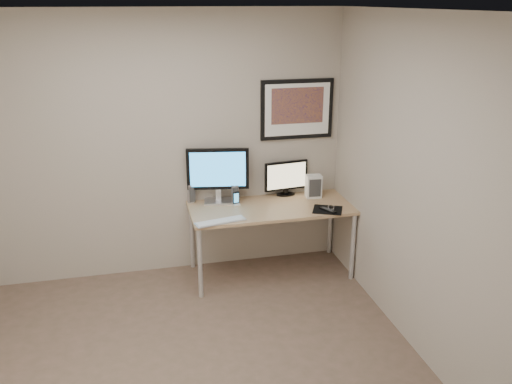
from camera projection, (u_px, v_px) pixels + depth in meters
floor at (189, 368)px, 4.14m from camera, size 3.60×3.60×0.00m
room at (173, 146)px, 4.00m from camera, size 3.60×3.60×3.60m
desk at (271, 213)px, 5.37m from camera, size 1.60×0.70×0.73m
framed_art at (297, 109)px, 5.43m from camera, size 0.75×0.04×0.60m
monitor_large at (218, 173)px, 5.36m from camera, size 0.61×0.24×0.56m
monitor_tv at (286, 177)px, 5.59m from camera, size 0.47×0.13×0.37m
speaker_left at (191, 193)px, 5.43m from camera, size 0.09×0.09×0.19m
speaker_right at (235, 194)px, 5.43m from camera, size 0.08×0.08×0.19m
phone_dock at (236, 199)px, 5.36m from camera, size 0.08×0.08×0.14m
keyboard at (220, 221)px, 4.97m from camera, size 0.49×0.22×0.02m
mousepad at (328, 210)px, 5.26m from camera, size 0.36×0.34×0.00m
mouse at (331, 207)px, 5.27m from camera, size 0.09×0.11×0.03m
remote at (328, 210)px, 5.23m from camera, size 0.12×0.19×0.02m
fan_unit at (314, 186)px, 5.56m from camera, size 0.16×0.12×0.24m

